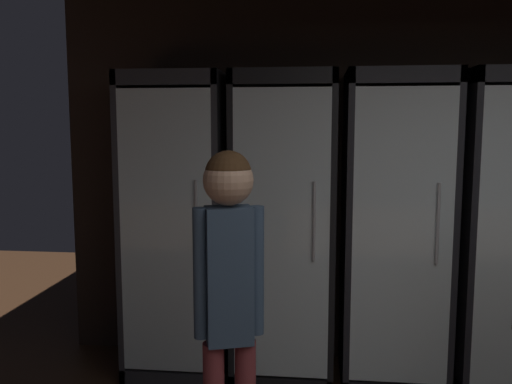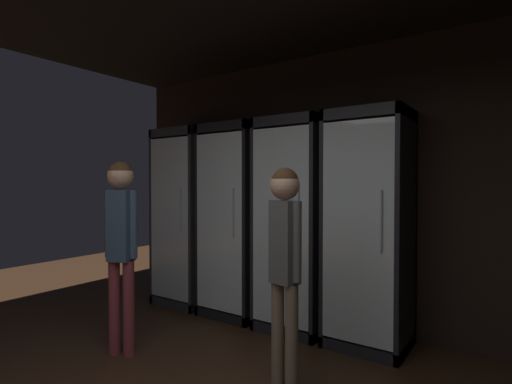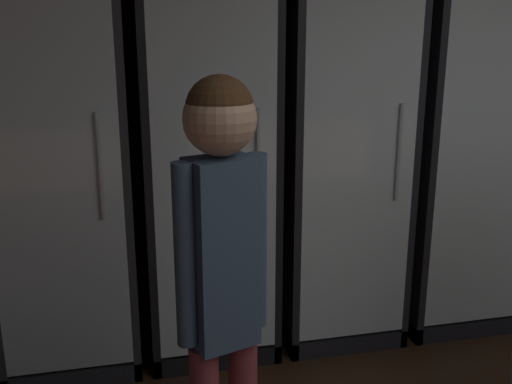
{
  "view_description": "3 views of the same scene",
  "coord_description": "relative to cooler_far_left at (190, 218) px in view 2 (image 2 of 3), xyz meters",
  "views": [
    {
      "loc": [
        -1.14,
        -0.91,
        1.74
      ],
      "look_at": [
        -1.51,
        2.42,
        1.33
      ],
      "focal_mm": 37.35,
      "sensor_mm": 36.0,
      "label": 1
    },
    {
      "loc": [
        1.31,
        -0.76,
        1.46
      ],
      "look_at": [
        -1.03,
        2.63,
        1.36
      ],
      "focal_mm": 27.56,
      "sensor_mm": 36.0,
      "label": 2
    },
    {
      "loc": [
        -1.78,
        -0.36,
        1.76
      ],
      "look_at": [
        -1.07,
        2.7,
        0.89
      ],
      "focal_mm": 41.26,
      "sensor_mm": 36.0,
      "label": 3
    }
  ],
  "objects": [
    {
      "name": "wall_back",
      "position": [
        2.09,
        0.3,
        0.37
      ],
      "size": [
        6.0,
        0.06,
        2.8
      ],
      "primitive_type": "cube",
      "color": "black",
      "rests_on": "ground"
    },
    {
      "name": "cooler_far_left",
      "position": [
        0.0,
        0.0,
        0.0
      ],
      "size": [
        0.69,
        0.62,
        2.1
      ],
      "color": "#2B2B30",
      "rests_on": "ground"
    },
    {
      "name": "cooler_left",
      "position": [
        0.75,
        -0.0,
        -0.01
      ],
      "size": [
        0.69,
        0.62,
        2.1
      ],
      "color": "black",
      "rests_on": "ground"
    },
    {
      "name": "cooler_center",
      "position": [
        1.49,
        0.0,
        -0.0
      ],
      "size": [
        0.69,
        0.62,
        2.1
      ],
      "color": "black",
      "rests_on": "ground"
    },
    {
      "name": "cooler_right",
      "position": [
        2.24,
        0.0,
        0.0
      ],
      "size": [
        0.69,
        0.62,
        2.1
      ],
      "color": "black",
      "rests_on": "ground"
    },
    {
      "name": "shopper_near",
      "position": [
        2.02,
        -1.15,
        -0.02
      ],
      "size": [
        0.28,
        0.21,
        1.56
      ],
      "color": "#72604C",
      "rests_on": "ground"
    },
    {
      "name": "shopper_far",
      "position": [
        0.59,
        -1.42,
        0.03
      ],
      "size": [
        0.3,
        0.22,
        1.64
      ],
      "color": "brown",
      "rests_on": "ground"
    }
  ]
}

